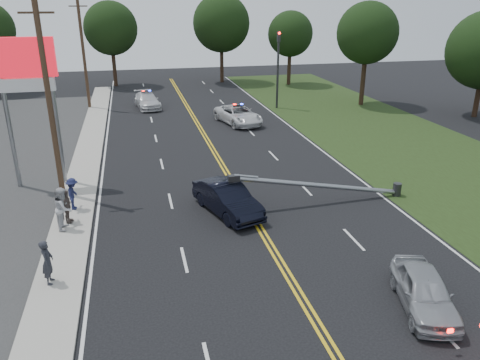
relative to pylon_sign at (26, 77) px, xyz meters
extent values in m
plane|color=black|center=(10.50, -14.00, -6.00)|extent=(120.00, 120.00, 0.00)
cube|color=#A7A296|center=(2.10, -4.00, -5.94)|extent=(1.80, 70.00, 0.12)
cube|color=black|center=(24.00, -4.00, -5.99)|extent=(12.00, 80.00, 0.01)
cube|color=gold|center=(10.50, -4.00, -5.99)|extent=(0.36, 80.00, 0.00)
cylinder|color=gray|center=(-1.20, 0.00, -2.50)|extent=(0.24, 0.24, 7.00)
cylinder|color=gray|center=(1.20, 0.00, -2.50)|extent=(0.24, 0.24, 7.00)
cube|color=red|center=(0.00, 0.00, 1.00)|extent=(3.20, 0.35, 2.00)
cube|color=white|center=(0.00, 0.00, -0.40)|extent=(2.80, 0.30, 0.70)
cylinder|color=#2D2D30|center=(18.80, 16.00, -2.50)|extent=(0.20, 0.20, 7.00)
cube|color=#2D2D30|center=(18.80, 16.00, 0.60)|extent=(0.28, 0.28, 0.90)
sphere|color=#FF0C07|center=(18.80, 15.84, 0.90)|extent=(0.22, 0.22, 0.22)
cylinder|color=#2D2D30|center=(18.60, -6.00, -5.65)|extent=(0.44, 0.44, 0.70)
cylinder|color=gray|center=(14.17, -6.00, -5.02)|extent=(8.90, 0.24, 1.80)
cube|color=#2D2D30|center=(9.74, -6.00, -4.23)|extent=(0.55, 0.32, 0.30)
cylinder|color=#382619|center=(1.30, -2.00, -1.00)|extent=(0.28, 0.28, 10.00)
cube|color=#382619|center=(1.30, -2.00, 3.20)|extent=(1.60, 0.10, 0.10)
cylinder|color=#382619|center=(1.30, 20.00, -1.00)|extent=(0.28, 0.28, 10.00)
cube|color=#382619|center=(1.30, 20.00, 3.20)|extent=(1.60, 0.10, 0.10)
cylinder|color=black|center=(3.58, 32.18, -4.07)|extent=(0.44, 0.44, 3.85)
sphere|color=black|center=(3.58, 32.18, 0.64)|extent=(6.11, 6.11, 6.11)
cylinder|color=black|center=(16.59, 32.07, -3.95)|extent=(0.44, 0.44, 4.09)
sphere|color=black|center=(16.59, 32.07, 1.05)|extent=(6.87, 6.87, 6.87)
cylinder|color=black|center=(24.20, 28.45, -4.27)|extent=(0.44, 0.44, 3.45)
sphere|color=black|center=(24.20, 28.45, -0.05)|extent=(5.30, 5.30, 5.30)
cylinder|color=black|center=(27.40, 15.62, -4.02)|extent=(0.44, 0.44, 3.95)
sphere|color=black|center=(27.40, 15.62, 0.81)|extent=(5.75, 5.75, 5.75)
cylinder|color=black|center=(34.88, 8.61, -4.33)|extent=(0.44, 0.44, 3.34)
imported|color=black|center=(9.39, -6.05, -5.24)|extent=(2.95, 4.85, 1.51)
imported|color=#A1A3A9|center=(14.29, -14.94, -5.34)|extent=(2.58, 4.16, 1.32)
imported|color=silver|center=(13.85, 10.99, -5.26)|extent=(3.66, 5.75, 1.48)
imported|color=silver|center=(6.70, 18.88, -5.28)|extent=(2.62, 5.13, 1.43)
imported|color=#282930|center=(1.84, -10.67, -5.03)|extent=(0.43, 0.64, 1.70)
imported|color=#B6B6BB|center=(1.91, -6.22, -4.90)|extent=(0.83, 1.02, 1.95)
imported|color=#1B2045|center=(2.10, -4.13, -5.08)|extent=(0.68, 1.08, 1.60)
imported|color=#594D47|center=(1.97, -5.65, -5.08)|extent=(0.58, 1.00, 1.60)
camera|label=1|loc=(5.27, -26.44, 3.78)|focal=35.00mm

